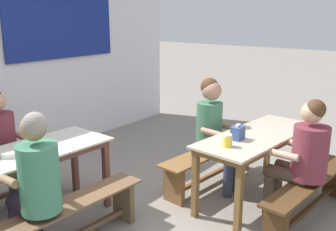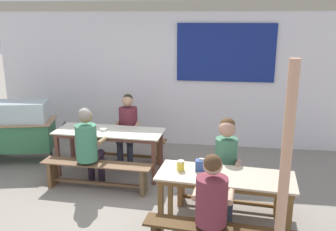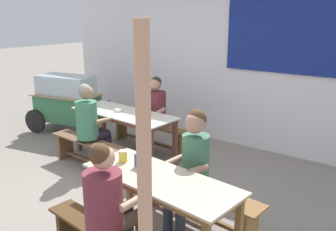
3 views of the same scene
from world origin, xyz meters
The scene contains 12 objects.
dining_table_far centered at (-0.70, 1.03, 0.70)m, with size 1.85×0.76×0.77m.
dining_table_near centered at (1.21, -0.49, 0.69)m, with size 1.70×0.79×0.77m.
bench_far_front centered at (-0.74, 0.42, 0.29)m, with size 1.75×0.39×0.44m.
bench_near_back centered at (1.27, 0.12, 0.29)m, with size 1.59×0.46×0.44m.
bench_near_front centered at (1.15, -1.10, 0.30)m, with size 1.66×0.41×0.44m.
person_near_front centered at (1.07, -1.03, 0.71)m, with size 0.47×0.58×1.27m.
person_center_facing centered at (-0.53, 1.58, 0.72)m, with size 0.46×0.57×1.28m.
person_right_near_table centered at (1.22, 0.06, 0.75)m, with size 0.44×0.57×1.32m.
person_left_back_turned centered at (-0.87, 0.48, 0.74)m, with size 0.46×0.53×1.31m.
tissue_box centered at (0.91, -0.40, 0.84)m, with size 0.14×0.10×0.16m.
condiment_jar centered at (0.66, -0.42, 0.83)m, with size 0.09×0.09×0.12m.
soup_bowl centered at (-0.79, 1.01, 0.80)m, with size 0.12×0.12×0.04m, color silver.
Camera 1 is at (-2.49, -2.08, 2.03)m, focal length 40.87 mm.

